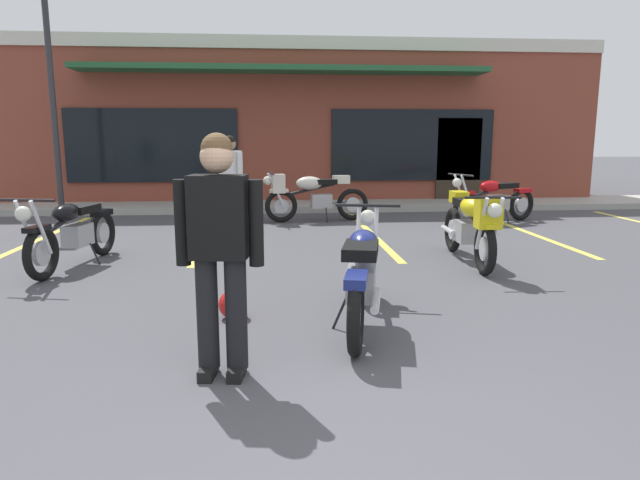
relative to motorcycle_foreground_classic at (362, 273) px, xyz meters
The scene contains 13 objects.
ground_plane 1.21m from the motorcycle_foreground_classic, 113.75° to the left, with size 80.00×80.00×0.00m, color #47474C.
sidewalk_kerb 8.35m from the motorcycle_foreground_classic, 93.09° to the left, with size 22.00×1.80×0.14m, color #A8A59E.
brick_storefront_building 12.05m from the motorcycle_foreground_classic, 92.15° to the left, with size 15.47×7.15×3.95m.
painted_stall_lines 4.77m from the motorcycle_foreground_classic, 95.42° to the left, with size 13.88×4.80×0.01m.
motorcycle_foreground_classic is the anchor object (origin of this frame).
motorcycle_red_sportbike 6.21m from the motorcycle_foreground_classic, 90.04° to the left, with size 2.11×0.69×0.98m.
motorcycle_black_cruiser 6.67m from the motorcycle_foreground_classic, 58.46° to the left, with size 1.99×1.12×0.98m.
motorcycle_silver_naked 2.88m from the motorcycle_foreground_classic, 51.59° to the left, with size 0.66×2.11×0.98m.
motorcycle_blue_standard 4.16m from the motorcycle_foreground_classic, 142.77° to the left, with size 0.78×2.09×0.98m.
person_in_shorts_foreground 6.06m from the motorcycle_foreground_classic, 104.73° to the left, with size 0.51×0.48×1.68m.
person_near_building 1.60m from the motorcycle_foreground_classic, 138.50° to the right, with size 0.61×0.31×1.68m.
helmet_on_pavement 1.24m from the motorcycle_foreground_classic, 167.33° to the left, with size 0.26×0.26×0.26m.
parking_lot_lamp_post 9.14m from the motorcycle_foreground_classic, 125.81° to the left, with size 0.24×0.76×4.63m.
Camera 1 is at (-0.34, -2.27, 1.65)m, focal length 31.54 mm.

